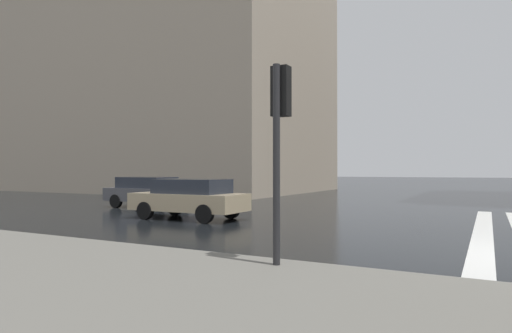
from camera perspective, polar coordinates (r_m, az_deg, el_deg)
The scene contains 4 objects.
haussmann_block_mid at distance 42.14m, azimuth -12.87°, elevation 14.53°, with size 16.45×28.72×25.84m.
traffic_signal_post at distance 7.44m, azimuth 3.07°, elevation 5.97°, with size 0.44×0.30×3.33m.
car_champagne at distance 15.68m, azimuth -8.60°, elevation -4.01°, with size 1.85×4.10×1.41m.
car_dark_grey at distance 20.87m, azimuth -13.74°, elevation -3.13°, with size 1.85×4.10×1.41m.
Camera 1 is at (-10.08, 0.85, 1.71)m, focal length 30.86 mm.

